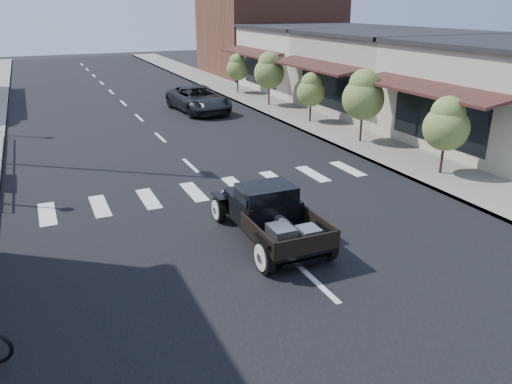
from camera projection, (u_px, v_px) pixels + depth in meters
name	position (u px, v px, depth m)	size (l,w,h in m)	color
ground	(263.00, 233.00, 14.36)	(120.00, 120.00, 0.00)	black
road	(147.00, 125.00, 27.16)	(14.00, 80.00, 0.02)	black
road_markings	(171.00, 148.00, 22.89)	(12.00, 60.00, 0.06)	silver
sidewalk_right	(285.00, 111.00, 30.39)	(3.00, 80.00, 0.15)	gray
storefront_mid	(396.00, 73.00, 30.41)	(10.00, 9.00, 4.50)	#A99D8E
storefront_far	(320.00, 59.00, 38.09)	(10.00, 9.00, 4.50)	beige
far_building_right	(269.00, 35.00, 46.38)	(11.00, 10.00, 7.00)	brown
small_tree_a	(445.00, 137.00, 18.53)	(1.69, 1.69, 2.82)	olive
small_tree_b	(362.00, 107.00, 22.90)	(1.92, 1.92, 3.20)	olive
small_tree_c	(311.00, 98.00, 27.03)	(1.52, 1.52, 2.53)	olive
small_tree_d	(269.00, 80.00, 31.38)	(1.91, 1.91, 3.18)	olive
small_tree_e	(238.00, 74.00, 35.96)	(1.59, 1.59, 2.65)	olive
hotrod_pickup	(269.00, 214.00, 13.66)	(2.14, 4.59, 1.59)	black
second_car	(199.00, 99.00, 30.28)	(2.54, 5.52, 1.53)	black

